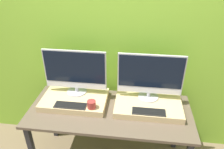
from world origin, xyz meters
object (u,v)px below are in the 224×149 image
at_px(keyboard_left, 70,105).
at_px(mug, 92,104).
at_px(monitor_left, 75,71).
at_px(monitor_right, 150,76).
at_px(keyboard_right, 149,112).

xyz_separation_m(keyboard_left, mug, (0.22, 0.00, 0.03)).
relative_size(monitor_left, monitor_right, 1.00).
bearing_deg(mug, keyboard_right, 0.00).
bearing_deg(keyboard_left, keyboard_right, 0.00).
height_order(monitor_left, keyboard_right, monitor_left).
distance_m(monitor_left, mug, 0.39).
height_order(mug, monitor_right, monitor_right).
xyz_separation_m(monitor_left, keyboard_left, (0.00, -0.25, -0.25)).
relative_size(monitor_right, keyboard_right, 2.06).
xyz_separation_m(keyboard_left, keyboard_right, (0.77, 0.00, 0.00)).
bearing_deg(mug, monitor_right, 24.42).
bearing_deg(monitor_right, mug, -155.58).
distance_m(mug, monitor_right, 0.64).
height_order(monitor_left, mug, monitor_left).
xyz_separation_m(monitor_right, keyboard_right, (-0.00, -0.25, -0.25)).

